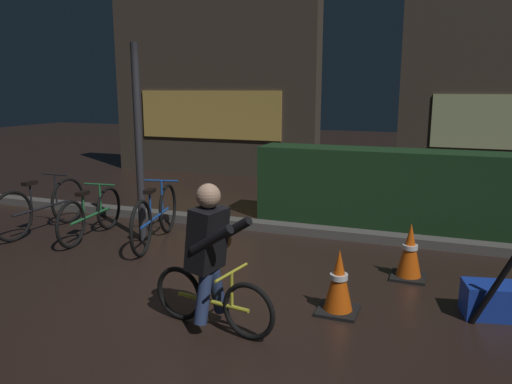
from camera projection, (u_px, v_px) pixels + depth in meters
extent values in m
plane|color=black|center=(217.00, 289.00, 5.06)|extent=(40.00, 40.00, 0.00)
cube|color=#56544F|center=(283.00, 228.00, 7.06)|extent=(12.00, 0.24, 0.12)
cube|color=#19381C|center=(422.00, 190.00, 7.16)|extent=(4.80, 0.70, 1.12)
cube|color=#42382D|center=(213.00, 84.00, 11.67)|extent=(5.04, 0.50, 4.20)
cube|color=#E5B751|center=(209.00, 115.00, 11.56)|extent=(3.53, 0.04, 1.10)
cylinder|color=#2D2D33|center=(139.00, 144.00, 6.48)|extent=(0.10, 0.10, 2.56)
torus|color=black|center=(68.00, 200.00, 7.49)|extent=(0.06, 0.69, 0.69)
torus|color=black|center=(12.00, 216.00, 6.56)|extent=(0.06, 0.69, 0.69)
cylinder|color=black|center=(42.00, 208.00, 7.03)|extent=(0.06, 1.03, 0.04)
cylinder|color=black|center=(31.00, 197.00, 6.83)|extent=(0.03, 0.03, 0.38)
cube|color=black|center=(30.00, 183.00, 6.79)|extent=(0.10, 0.20, 0.05)
cylinder|color=black|center=(56.00, 189.00, 7.24)|extent=(0.03, 0.03, 0.43)
cylinder|color=black|center=(54.00, 174.00, 7.20)|extent=(0.46, 0.03, 0.02)
torus|color=black|center=(109.00, 208.00, 7.17)|extent=(0.12, 0.61, 0.61)
torus|color=black|center=(71.00, 224.00, 6.31)|extent=(0.12, 0.61, 0.61)
cylinder|color=#236B38|center=(91.00, 216.00, 6.74)|extent=(0.14, 0.91, 0.04)
cylinder|color=#236B38|center=(83.00, 206.00, 6.55)|extent=(0.03, 0.03, 0.34)
cube|color=black|center=(83.00, 193.00, 6.52)|extent=(0.12, 0.21, 0.05)
cylinder|color=#236B38|center=(100.00, 198.00, 6.94)|extent=(0.03, 0.03, 0.38)
cylinder|color=#236B38|center=(99.00, 184.00, 6.90)|extent=(0.46, 0.08, 0.02)
torus|color=black|center=(168.00, 208.00, 7.00)|extent=(0.20, 0.68, 0.69)
torus|color=black|center=(141.00, 228.00, 5.99)|extent=(0.20, 0.68, 0.69)
cylinder|color=#19479E|center=(156.00, 217.00, 6.49)|extent=(0.27, 1.02, 0.04)
cylinder|color=#19479E|center=(150.00, 206.00, 6.28)|extent=(0.03, 0.03, 0.39)
cube|color=black|center=(149.00, 191.00, 6.24)|extent=(0.14, 0.22, 0.05)
cylinder|color=#19479E|center=(162.00, 197.00, 6.73)|extent=(0.03, 0.03, 0.44)
cylinder|color=#19479E|center=(161.00, 181.00, 6.68)|extent=(0.45, 0.13, 0.02)
cube|color=black|center=(338.00, 310.00, 4.53)|extent=(0.36, 0.36, 0.03)
cone|color=#EA560F|center=(339.00, 279.00, 4.47)|extent=(0.26, 0.26, 0.57)
cylinder|color=white|center=(339.00, 277.00, 4.46)|extent=(0.16, 0.16, 0.05)
cube|color=black|center=(408.00, 277.00, 5.34)|extent=(0.36, 0.36, 0.03)
cone|color=#EA560F|center=(410.00, 249.00, 5.28)|extent=(0.26, 0.26, 0.58)
cylinder|color=white|center=(410.00, 247.00, 5.27)|extent=(0.16, 0.16, 0.05)
cube|color=#193DB7|center=(489.00, 300.00, 4.42)|extent=(0.50, 0.40, 0.30)
torus|color=black|center=(248.00, 311.00, 3.99)|extent=(0.48, 0.12, 0.48)
torus|color=black|center=(179.00, 293.00, 4.34)|extent=(0.48, 0.12, 0.48)
cylinder|color=gold|center=(212.00, 302.00, 4.16)|extent=(0.70, 0.15, 0.04)
cylinder|color=gold|center=(200.00, 284.00, 4.20)|extent=(0.03, 0.03, 0.26)
cube|color=black|center=(200.00, 269.00, 4.17)|extent=(0.21, 0.13, 0.05)
cylinder|color=gold|center=(232.00, 290.00, 4.04)|extent=(0.03, 0.03, 0.30)
cylinder|color=gold|center=(232.00, 272.00, 4.01)|extent=(0.10, 0.46, 0.02)
cylinder|color=navy|center=(217.00, 291.00, 4.25)|extent=(0.14, 0.22, 0.42)
cylinder|color=navy|center=(203.00, 299.00, 4.08)|extent=(0.14, 0.22, 0.42)
cube|color=black|center=(207.00, 239.00, 4.07)|extent=(0.31, 0.36, 0.54)
sphere|color=tan|center=(208.00, 196.00, 3.99)|extent=(0.20, 0.20, 0.20)
cylinder|color=black|center=(231.00, 231.00, 4.11)|extent=(0.40, 0.14, 0.29)
cylinder|color=black|center=(211.00, 240.00, 3.88)|extent=(0.40, 0.14, 0.29)
ellipsoid|color=brown|center=(215.00, 237.00, 4.28)|extent=(0.34, 0.21, 0.24)
cylinder|color=black|center=(497.00, 284.00, 4.14)|extent=(0.38, 0.16, 0.80)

